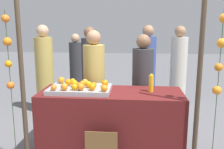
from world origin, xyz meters
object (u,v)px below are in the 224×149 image
object	(u,v)px
juice_bottle	(151,83)
vendor_right	(142,90)
stall_counter	(111,122)
orange_0	(105,83)
vendor_left	(94,87)
orange_1	(92,87)

from	to	relation	value
juice_bottle	vendor_right	world-z (taller)	vendor_right
juice_bottle	vendor_right	bearing A→B (deg)	100.55
stall_counter	vendor_right	world-z (taller)	vendor_right
orange_0	vendor_left	world-z (taller)	vendor_left
vendor_left	vendor_right	bearing A→B (deg)	-2.37
juice_bottle	vendor_left	world-z (taller)	vendor_left
orange_1	orange_0	bearing A→B (deg)	57.76
orange_1	juice_bottle	world-z (taller)	juice_bottle
stall_counter	vendor_left	bearing A→B (deg)	118.60
vendor_left	juice_bottle	bearing A→B (deg)	-32.77
stall_counter	vendor_right	distance (m)	0.77
stall_counter	vendor_left	distance (m)	0.75
stall_counter	juice_bottle	size ratio (longest dim) A/B	7.92
juice_bottle	orange_1	bearing A→B (deg)	-163.37
juice_bottle	vendor_right	size ratio (longest dim) A/B	0.15
vendor_right	stall_counter	bearing A→B (deg)	-127.85
vendor_left	vendor_right	world-z (taller)	vendor_left
orange_0	orange_1	size ratio (longest dim) A/B	1.04
stall_counter	juice_bottle	world-z (taller)	juice_bottle
stall_counter	orange_0	xyz separation A→B (m)	(-0.08, 0.03, 0.53)
juice_bottle	vendor_left	bearing A→B (deg)	147.23
vendor_left	vendor_right	distance (m)	0.75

